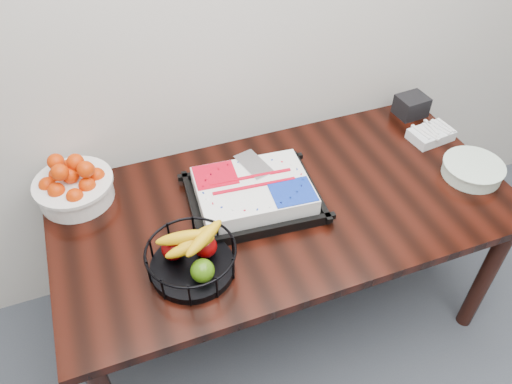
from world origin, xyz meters
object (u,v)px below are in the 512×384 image
object	(u,v)px
cake_tray	(253,193)
table	(285,218)
fruit_basket	(191,257)
napkin_box	(411,106)
plate_stack	(472,170)
tangerine_bowl	(73,183)

from	to	relation	value
cake_tray	table	bearing A→B (deg)	-22.47
table	cake_tray	size ratio (longest dim) A/B	3.42
fruit_basket	napkin_box	distance (m)	1.34
plate_stack	napkin_box	size ratio (longest dim) A/B	1.84
table	cake_tray	distance (m)	0.18
table	tangerine_bowl	xyz separation A→B (m)	(-0.76, 0.31, 0.17)
table	fruit_basket	world-z (taller)	fruit_basket
table	tangerine_bowl	size ratio (longest dim) A/B	5.88
table	plate_stack	bearing A→B (deg)	-8.89
fruit_basket	plate_stack	size ratio (longest dim) A/B	1.24
tangerine_bowl	napkin_box	xyz separation A→B (m)	(1.56, 0.04, -0.04)
cake_tray	tangerine_bowl	size ratio (longest dim) A/B	1.72
napkin_box	table	bearing A→B (deg)	-156.37
cake_tray	plate_stack	world-z (taller)	cake_tray
table	napkin_box	size ratio (longest dim) A/B	13.26
napkin_box	plate_stack	bearing A→B (deg)	-91.48
table	fruit_basket	distance (m)	0.50
table	cake_tray	world-z (taller)	cake_tray
tangerine_bowl	fruit_basket	size ratio (longest dim) A/B	0.99
fruit_basket	plate_stack	world-z (taller)	fruit_basket
cake_tray	plate_stack	xyz separation A→B (m)	(0.91, -0.17, -0.02)
plate_stack	table	bearing A→B (deg)	171.11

